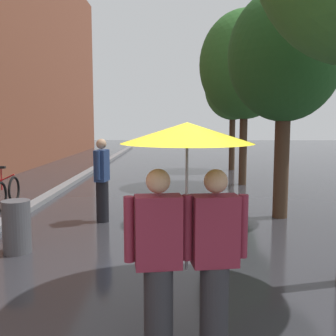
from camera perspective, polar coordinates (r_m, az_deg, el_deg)
name	(u,v)px	position (r m, az deg, el deg)	size (l,w,h in m)	color
kerb_strip	(69,184)	(13.45, -13.90, -2.16)	(0.30, 36.00, 0.12)	slate
street_tree_1	(285,57)	(9.03, 16.32, 14.95)	(2.39, 2.39, 4.85)	#473323
street_tree_2	(245,65)	(13.42, 10.89, 14.18)	(2.91, 2.91, 5.60)	#473323
street_tree_3	(233,89)	(17.28, 9.24, 11.05)	(2.36, 2.36, 4.75)	#473323
couple_under_umbrella	(187,203)	(3.47, 2.70, -4.93)	(1.14, 1.14, 2.10)	#2D2D33
litter_bin	(17,227)	(6.89, -20.73, -7.83)	(0.44, 0.44, 0.85)	#4C4C51
pedestrian_walking_midground	(102,180)	(8.41, -9.38, -1.65)	(0.27, 0.59, 1.74)	black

